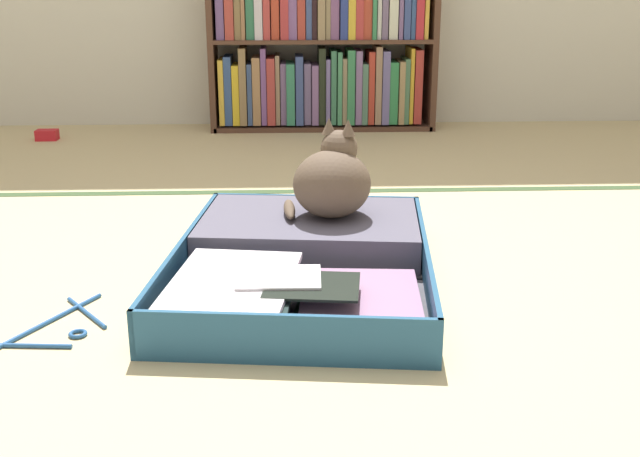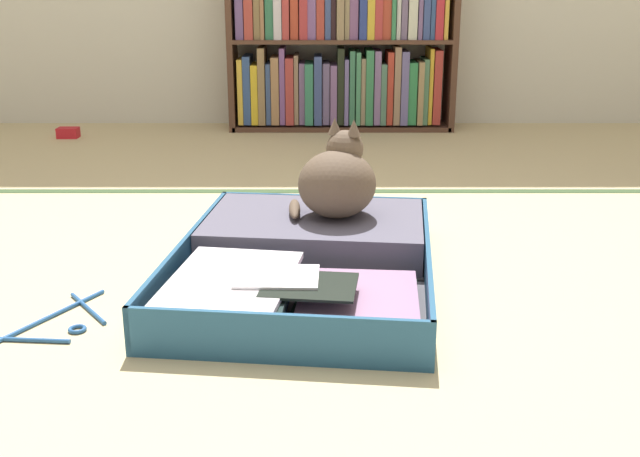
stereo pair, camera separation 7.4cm
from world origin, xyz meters
name	(u,v)px [view 1 (the left image)]	position (x,y,z in m)	size (l,w,h in m)	color
ground_plane	(287,301)	(0.00, 0.00, 0.00)	(10.00, 10.00, 0.00)	#CBB886
tatami_border	(286,191)	(0.00, 1.00, 0.00)	(4.80, 0.05, 0.00)	#374F2D
bookshelf	(321,45)	(0.19, 2.25, 0.43)	(1.15, 0.25, 0.90)	#503325
open_suitcase	(301,258)	(0.04, 0.17, 0.05)	(0.73, 0.96, 0.11)	#23547A
black_cat	(333,181)	(0.13, 0.34, 0.21)	(0.29, 0.30, 0.27)	brown
clothes_hanger	(54,328)	(-0.52, -0.14, 0.01)	(0.26, 0.34, 0.01)	#285995
small_red_pouch	(47,135)	(-1.16, 2.00, 0.02)	(0.10, 0.07, 0.05)	red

